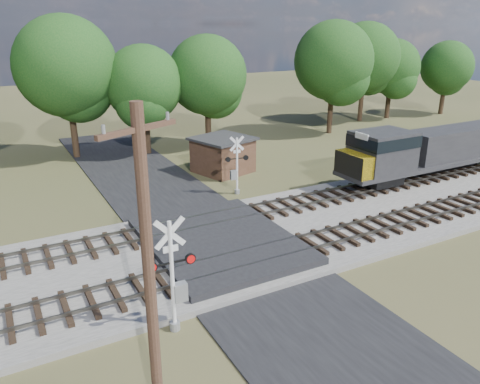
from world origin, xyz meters
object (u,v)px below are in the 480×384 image
crossing_signal_far (236,170)px  equipment_shed (223,155)px  utility_pole (149,277)px  crossing_signal_near (175,285)px

crossing_signal_far → equipment_shed: 5.19m
crossing_signal_far → utility_pole: bearing=63.7°
crossing_signal_far → equipment_shed: size_ratio=0.80×
crossing_signal_far → utility_pole: (-11.21, -16.37, 3.28)m
utility_pole → equipment_shed: (12.72, 21.33, -3.56)m
crossing_signal_far → equipment_shed: (1.50, 4.96, -0.28)m
crossing_signal_near → crossing_signal_far: size_ratio=1.15×
crossing_signal_near → equipment_shed: size_ratio=0.92×
crossing_signal_far → equipment_shed: crossing_signal_far is taller
crossing_signal_far → crossing_signal_near: bearing=61.6°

